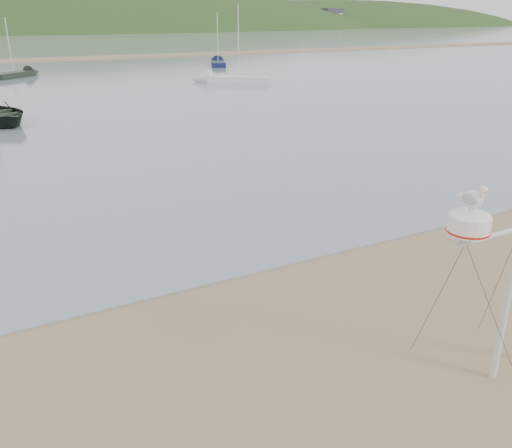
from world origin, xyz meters
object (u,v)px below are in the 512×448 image
mast_rig (506,308)px  sailboat_dark_mid (24,73)px  sailboat_blue_far (218,62)px  sailboat_white_near (219,79)px

mast_rig → sailboat_dark_mid: (-0.59, 51.30, -1.00)m
sailboat_dark_mid → sailboat_blue_far: bearing=7.1°
mast_rig → sailboat_white_near: (13.27, 38.42, -1.00)m
mast_rig → sailboat_dark_mid: mast_rig is taller
sailboat_blue_far → sailboat_dark_mid: size_ratio=1.11×
sailboat_dark_mid → sailboat_white_near: (13.86, -12.88, -0.00)m
sailboat_blue_far → sailboat_white_near: bearing=-114.8°
sailboat_blue_far → sailboat_white_near: (-7.16, -15.49, -0.00)m
sailboat_blue_far → sailboat_dark_mid: sailboat_blue_far is taller
sailboat_blue_far → sailboat_dark_mid: bearing=-172.9°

